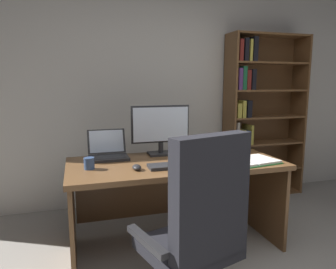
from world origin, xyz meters
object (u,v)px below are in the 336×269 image
at_px(desk, 172,181).
at_px(reading_stand_with_book, 208,143).
at_px(bookshelf, 256,119).
at_px(computer_mouse, 137,167).
at_px(laptop, 108,152).
at_px(keyboard, 176,165).
at_px(open_binder, 246,161).
at_px(notepad, 208,160).
at_px(pen, 210,159).
at_px(office_chair, 197,241).
at_px(monitor, 161,130).
at_px(coffee_mug, 89,163).

height_order(desk, reading_stand_with_book, reading_stand_with_book).
relative_size(bookshelf, computer_mouse, 18.50).
relative_size(laptop, keyboard, 0.77).
distance_m(reading_stand_with_book, open_binder, 0.56).
distance_m(notepad, pen, 0.02).
xyz_separation_m(office_chair, reading_stand_with_book, (0.56, 1.13, 0.34)).
distance_m(desk, keyboard, 0.32).
relative_size(desk, laptop, 5.28).
bearing_deg(keyboard, pen, 18.98).
bearing_deg(reading_stand_with_book, monitor, -172.61).
bearing_deg(desk, notepad, -26.13).
height_order(laptop, open_binder, laptop).
xyz_separation_m(monitor, reading_stand_with_book, (0.48, 0.06, -0.16)).
relative_size(desk, reading_stand_with_book, 5.79).
xyz_separation_m(notepad, coffee_mug, (-0.95, 0.01, 0.04)).
xyz_separation_m(open_binder, pen, (-0.24, 0.16, 0.00)).
bearing_deg(laptop, monitor, -0.78).
height_order(computer_mouse, coffee_mug, coffee_mug).
relative_size(keyboard, open_binder, 0.78).
bearing_deg(reading_stand_with_book, desk, -149.87).
relative_size(desk, bookshelf, 0.89).
bearing_deg(coffee_mug, monitor, 26.11).
bearing_deg(office_chair, computer_mouse, 93.04).
bearing_deg(bookshelf, monitor, -154.80).
distance_m(desk, monitor, 0.46).
height_order(office_chair, monitor, monitor).
bearing_deg(monitor, notepad, -45.36).
bearing_deg(computer_mouse, pen, 10.26).
distance_m(computer_mouse, reading_stand_with_book, 0.93).
bearing_deg(pen, keyboard, -161.02).
height_order(notepad, coffee_mug, coffee_mug).
distance_m(bookshelf, open_binder, 1.39).
xyz_separation_m(reading_stand_with_book, pen, (-0.15, -0.38, -0.05)).
bearing_deg(open_binder, computer_mouse, 168.09).
bearing_deg(reading_stand_with_book, pen, -111.63).
distance_m(open_binder, coffee_mug, 1.22).
xyz_separation_m(notepad, pen, (0.02, 0.00, 0.01)).
bearing_deg(computer_mouse, bookshelf, 32.83).
distance_m(bookshelf, pen, 1.42).
relative_size(office_chair, laptop, 3.40).
distance_m(notepad, coffee_mug, 0.95).
xyz_separation_m(desk, keyboard, (-0.05, -0.24, 0.21)).
bearing_deg(notepad, desk, 153.87).
height_order(desk, open_binder, open_binder).
relative_size(desk, computer_mouse, 16.48).
bearing_deg(office_chair, pen, 44.73).
distance_m(monitor, keyboard, 0.48).
height_order(monitor, keyboard, monitor).
relative_size(laptop, open_binder, 0.61).
bearing_deg(reading_stand_with_book, coffee_mug, -161.55).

